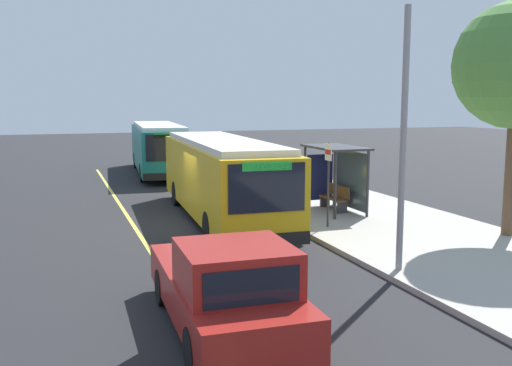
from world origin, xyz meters
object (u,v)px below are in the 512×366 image
(transit_bus_second, at_px, (158,147))
(route_sign_post, at_px, (328,173))
(waiting_bench, at_px, (335,197))
(pickup_truck, at_px, (226,288))
(transit_bus_main, at_px, (222,176))
(pedestrian_commuter, at_px, (290,185))

(transit_bus_second, bearing_deg, route_sign_post, 8.88)
(transit_bus_second, bearing_deg, waiting_bench, 16.52)
(pickup_truck, bearing_deg, transit_bus_second, 173.03)
(pickup_truck, distance_m, route_sign_post, 9.02)
(transit_bus_main, bearing_deg, pickup_truck, -15.69)
(transit_bus_main, height_order, route_sign_post, same)
(transit_bus_second, xyz_separation_m, pedestrian_commuter, (13.89, 2.63, -0.50))
(transit_bus_second, xyz_separation_m, pickup_truck, (24.03, -2.94, -0.76))
(transit_bus_main, xyz_separation_m, transit_bus_second, (-14.05, 0.13, -0.00))
(transit_bus_main, distance_m, pedestrian_commuter, 2.81)
(transit_bus_second, distance_m, route_sign_post, 17.25)
(transit_bus_main, distance_m, route_sign_post, 4.11)
(transit_bus_main, bearing_deg, transit_bus_second, 179.46)
(transit_bus_main, bearing_deg, pedestrian_commuter, 93.19)
(route_sign_post, bearing_deg, waiting_bench, 148.09)
(transit_bus_second, xyz_separation_m, waiting_bench, (14.44, 4.28, -0.98))
(transit_bus_main, height_order, pickup_truck, transit_bus_main)
(transit_bus_main, distance_m, waiting_bench, 4.54)
(pickup_truck, relative_size, route_sign_post, 1.95)
(waiting_bench, bearing_deg, transit_bus_second, -163.48)
(pickup_truck, height_order, pedestrian_commuter, pickup_truck)
(transit_bus_main, relative_size, route_sign_post, 4.04)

